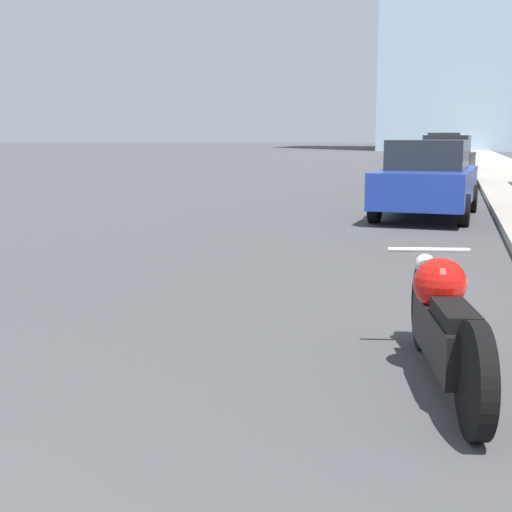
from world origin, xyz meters
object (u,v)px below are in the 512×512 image
object	(u,v)px
parked_car_red	(443,152)
parked_car_yellow	(450,149)
parked_car_black	(447,160)
motorcycle	(444,323)
parked_car_blue	(428,179)

from	to	relation	value
parked_car_red	parked_car_yellow	world-z (taller)	parked_car_red
parked_car_black	parked_car_red	xyz separation A→B (m)	(-0.26, 10.64, 0.05)
parked_car_black	parked_car_yellow	xyz separation A→B (m)	(-0.02, 21.17, 0.02)
motorcycle	parked_car_black	distance (m)	20.74
parked_car_blue	parked_car_yellow	bearing A→B (deg)	93.91
parked_car_blue	parked_car_black	bearing A→B (deg)	92.83
motorcycle	parked_car_black	size ratio (longest dim) A/B	0.58
parked_car_red	motorcycle	bearing A→B (deg)	-89.12
motorcycle	parked_car_red	size ratio (longest dim) A/B	0.54
parked_car_black	parked_car_red	size ratio (longest dim) A/B	0.93
motorcycle	parked_car_yellow	size ratio (longest dim) A/B	0.53
parked_car_blue	parked_car_black	world-z (taller)	parked_car_black
parked_car_blue	parked_car_black	xyz separation A→B (m)	(0.28, 10.30, 0.06)
motorcycle	parked_car_blue	bearing A→B (deg)	81.10
parked_car_blue	parked_car_black	size ratio (longest dim) A/B	1.12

